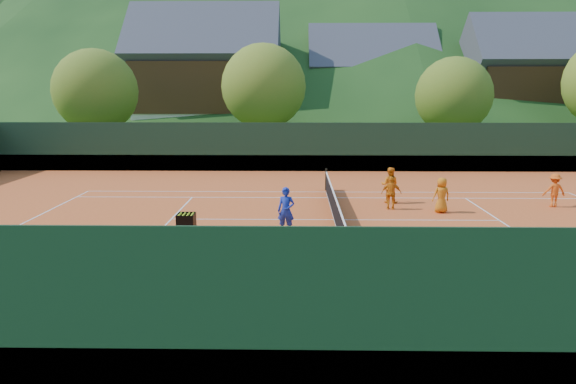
{
  "coord_description": "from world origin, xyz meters",
  "views": [
    {
      "loc": [
        -1.5,
        -19.42,
        5.04
      ],
      "look_at": [
        -1.82,
        0.0,
        1.12
      ],
      "focal_mm": 32.0,
      "sensor_mm": 36.0,
      "label": 1
    }
  ],
  "objects_px": {
    "student_c": "(441,195)",
    "chalet_left": "(207,82)",
    "student_b": "(391,193)",
    "chalet_right": "(526,86)",
    "tennis_net": "(335,207)",
    "ball_hopper": "(186,221)",
    "coach": "(286,211)",
    "student_d": "(554,190)",
    "student_a": "(390,185)",
    "chalet_mid": "(370,89)"
  },
  "relations": [
    {
      "from": "chalet_right",
      "to": "coach",
      "type": "bearing_deg",
      "value": -124.39
    },
    {
      "from": "chalet_left",
      "to": "student_c",
      "type": "bearing_deg",
      "value": -63.27
    },
    {
      "from": "student_c",
      "to": "chalet_left",
      "type": "xyz_separation_m",
      "value": [
        -14.46,
        28.72,
        4.9
      ]
    },
    {
      "from": "student_b",
      "to": "chalet_right",
      "type": "bearing_deg",
      "value": -113.34
    },
    {
      "from": "student_a",
      "to": "tennis_net",
      "type": "height_order",
      "value": "student_a"
    },
    {
      "from": "coach",
      "to": "student_c",
      "type": "bearing_deg",
      "value": 38.09
    },
    {
      "from": "student_d",
      "to": "ball_hopper",
      "type": "relative_size",
      "value": 1.45
    },
    {
      "from": "student_a",
      "to": "chalet_right",
      "type": "distance_m",
      "value": 32.3
    },
    {
      "from": "chalet_left",
      "to": "chalet_mid",
      "type": "bearing_deg",
      "value": 14.04
    },
    {
      "from": "student_d",
      "to": "tennis_net",
      "type": "distance_m",
      "value": 9.92
    },
    {
      "from": "student_d",
      "to": "coach",
      "type": "bearing_deg",
      "value": 21.3
    },
    {
      "from": "tennis_net",
      "to": "ball_hopper",
      "type": "height_order",
      "value": "tennis_net"
    },
    {
      "from": "coach",
      "to": "student_d",
      "type": "height_order",
      "value": "coach"
    },
    {
      "from": "coach",
      "to": "chalet_left",
      "type": "relative_size",
      "value": 0.12
    },
    {
      "from": "student_b",
      "to": "chalet_right",
      "type": "distance_m",
      "value": 33.47
    },
    {
      "from": "coach",
      "to": "chalet_mid",
      "type": "height_order",
      "value": "chalet_mid"
    },
    {
      "from": "coach",
      "to": "ball_hopper",
      "type": "bearing_deg",
      "value": -148.29
    },
    {
      "from": "tennis_net",
      "to": "chalet_right",
      "type": "distance_m",
      "value": 36.37
    },
    {
      "from": "student_c",
      "to": "coach",
      "type": "bearing_deg",
      "value": 15.84
    },
    {
      "from": "chalet_mid",
      "to": "chalet_right",
      "type": "relative_size",
      "value": 1.06
    },
    {
      "from": "coach",
      "to": "chalet_left",
      "type": "xyz_separation_m",
      "value": [
        -8.14,
        31.94,
        4.8
      ]
    },
    {
      "from": "student_c",
      "to": "tennis_net",
      "type": "distance_m",
      "value": 4.65
    },
    {
      "from": "student_b",
      "to": "chalet_right",
      "type": "xyz_separation_m",
      "value": [
        17.49,
        28.18,
        4.53
      ]
    },
    {
      "from": "tennis_net",
      "to": "student_d",
      "type": "bearing_deg",
      "value": 14.09
    },
    {
      "from": "chalet_mid",
      "to": "chalet_right",
      "type": "bearing_deg",
      "value": -15.95
    },
    {
      "from": "tennis_net",
      "to": "chalet_right",
      "type": "bearing_deg",
      "value": 56.31
    },
    {
      "from": "chalet_left",
      "to": "chalet_right",
      "type": "xyz_separation_m",
      "value": [
        30.0,
        0.0,
        -0.39
      ]
    },
    {
      "from": "chalet_left",
      "to": "chalet_right",
      "type": "height_order",
      "value": "chalet_left"
    },
    {
      "from": "student_b",
      "to": "tennis_net",
      "type": "bearing_deg",
      "value": 44.4
    },
    {
      "from": "chalet_right",
      "to": "student_b",
      "type": "bearing_deg",
      "value": -121.82
    },
    {
      "from": "coach",
      "to": "chalet_right",
      "type": "height_order",
      "value": "chalet_right"
    },
    {
      "from": "chalet_left",
      "to": "student_b",
      "type": "bearing_deg",
      "value": -66.05
    },
    {
      "from": "student_d",
      "to": "chalet_left",
      "type": "height_order",
      "value": "chalet_left"
    },
    {
      "from": "tennis_net",
      "to": "student_a",
      "type": "bearing_deg",
      "value": 49.41
    },
    {
      "from": "student_c",
      "to": "chalet_left",
      "type": "distance_m",
      "value": 32.53
    },
    {
      "from": "ball_hopper",
      "to": "chalet_left",
      "type": "relative_size",
      "value": 0.07
    },
    {
      "from": "chalet_left",
      "to": "chalet_right",
      "type": "distance_m",
      "value": 30.0
    },
    {
      "from": "student_d",
      "to": "ball_hopper",
      "type": "xyz_separation_m",
      "value": [
        -14.74,
        -5.58,
        0.02
      ]
    },
    {
      "from": "tennis_net",
      "to": "chalet_right",
      "type": "xyz_separation_m",
      "value": [
        20.0,
        30.0,
        4.74
      ]
    },
    {
      "from": "coach",
      "to": "chalet_mid",
      "type": "relative_size",
      "value": 0.13
    },
    {
      "from": "chalet_right",
      "to": "student_a",
      "type": "bearing_deg",
      "value": -122.81
    },
    {
      "from": "coach",
      "to": "ball_hopper",
      "type": "height_order",
      "value": "coach"
    },
    {
      "from": "tennis_net",
      "to": "chalet_left",
      "type": "bearing_deg",
      "value": 108.43
    },
    {
      "from": "ball_hopper",
      "to": "chalet_right",
      "type": "xyz_separation_m",
      "value": [
        25.11,
        33.16,
        4.49
      ]
    },
    {
      "from": "ball_hopper",
      "to": "chalet_right",
      "type": "bearing_deg",
      "value": 52.86
    },
    {
      "from": "tennis_net",
      "to": "chalet_left",
      "type": "distance_m",
      "value": 32.04
    },
    {
      "from": "coach",
      "to": "tennis_net",
      "type": "relative_size",
      "value": 0.14
    },
    {
      "from": "student_c",
      "to": "ball_hopper",
      "type": "distance_m",
      "value": 10.56
    },
    {
      "from": "coach",
      "to": "student_c",
      "type": "relative_size",
      "value": 1.13
    },
    {
      "from": "student_c",
      "to": "tennis_net",
      "type": "height_order",
      "value": "student_c"
    }
  ]
}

